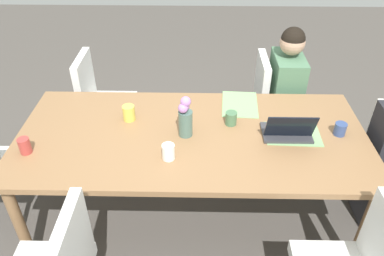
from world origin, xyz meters
TOP-DOWN VIEW (x-y plane):
  - ground_plane at (0.00, 0.00)m, footprint 10.00×10.00m
  - dining_table at (0.00, 0.00)m, footprint 2.33×1.07m
  - chair_far_left_mid at (0.70, 0.86)m, footprint 0.44×0.44m
  - person_far_left_mid at (0.78, 0.80)m, footprint 0.36×0.40m
  - chair_far_left_far at (-0.84, 0.86)m, footprint 0.44×0.44m
  - flower_vase at (-0.04, -0.01)m, footprint 0.09×0.09m
  - placemat_head_right_left_near at (0.67, 0.01)m, footprint 0.37×0.27m
  - placemat_far_left_mid at (0.35, 0.38)m, footprint 0.28×0.37m
  - laptop_head_right_left_near at (0.63, -0.01)m, footprint 0.32×0.22m
  - coffee_mug_near_left at (-0.14, -0.25)m, footprint 0.08×0.08m
  - coffee_mug_near_right at (0.26, 0.12)m, footprint 0.08×0.08m
  - coffee_mug_centre_left at (-1.03, -0.21)m, footprint 0.07×0.07m
  - coffee_mug_centre_right at (-0.44, 0.16)m, footprint 0.08×0.08m
  - coffee_mug_far_left at (0.98, 0.02)m, footprint 0.08×0.08m

SIDE VIEW (x-z plane):
  - ground_plane at x=0.00m, z-range 0.00..0.00m
  - chair_far_left_mid at x=0.70m, z-range 0.05..0.95m
  - chair_far_left_far at x=-0.84m, z-range 0.05..0.95m
  - person_far_left_mid at x=0.78m, z-range -0.07..1.12m
  - dining_table at x=0.00m, z-range 0.31..1.07m
  - placemat_head_right_left_near at x=0.67m, z-range 0.76..0.76m
  - placemat_far_left_mid at x=0.35m, z-range 0.76..0.76m
  - coffee_mug_far_left at x=0.98m, z-range 0.76..0.84m
  - laptop_head_right_left_near at x=0.63m, z-range 0.70..0.91m
  - coffee_mug_near_right at x=0.26m, z-range 0.76..0.85m
  - coffee_mug_near_left at x=-0.14m, z-range 0.76..0.86m
  - coffee_mug_centre_left at x=-1.03m, z-range 0.76..0.86m
  - coffee_mug_centre_right at x=-0.44m, z-range 0.76..0.87m
  - flower_vase at x=-0.04m, z-range 0.76..1.05m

